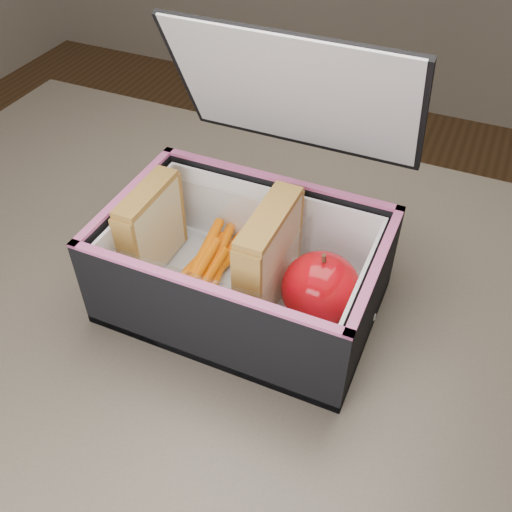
{
  "coord_description": "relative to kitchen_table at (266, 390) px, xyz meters",
  "views": [
    {
      "loc": [
        0.14,
        -0.35,
        1.22
      ],
      "look_at": [
        -0.03,
        0.05,
        0.81
      ],
      "focal_mm": 40.0,
      "sensor_mm": 36.0,
      "label": 1
    }
  ],
  "objects": [
    {
      "name": "paper_napkin",
      "position": [
        0.04,
        0.04,
        0.11
      ],
      "size": [
        0.11,
        0.11,
        0.01
      ],
      "primitive_type": "cube",
      "rotation": [
        0.0,
        0.0,
        -0.43
      ],
      "color": "white",
      "rests_on": "lunch_bag"
    },
    {
      "name": "red_apple",
      "position": [
        0.04,
        0.04,
        0.15
      ],
      "size": [
        0.09,
        0.09,
        0.08
      ],
      "rotation": [
        0.0,
        0.0,
        -0.12
      ],
      "color": "#9C0E0D",
      "rests_on": "paper_napkin"
    },
    {
      "name": "carrot_sticks",
      "position": [
        -0.09,
        0.05,
        0.12
      ],
      "size": [
        0.05,
        0.14,
        0.03
      ],
      "color": "orange",
      "rests_on": "plastic_tub"
    },
    {
      "name": "kitchen_table",
      "position": [
        0.0,
        0.0,
        0.0
      ],
      "size": [
        1.2,
        0.8,
        0.75
      ],
      "color": "brown",
      "rests_on": "ground"
    },
    {
      "name": "plastic_tub",
      "position": [
        -0.09,
        0.04,
        0.14
      ],
      "size": [
        0.18,
        0.13,
        0.08
      ],
      "primitive_type": null,
      "color": "white",
      "rests_on": "lunch_bag"
    },
    {
      "name": "sandwich_right",
      "position": [
        -0.02,
        0.04,
        0.16
      ],
      "size": [
        0.03,
        0.11,
        0.12
      ],
      "color": "beige",
      "rests_on": "plastic_tub"
    },
    {
      "name": "lunch_bag",
      "position": [
        -0.04,
        0.05,
        0.15
      ],
      "size": [
        0.28,
        0.27,
        0.27
      ],
      "color": "black",
      "rests_on": "kitchen_table"
    },
    {
      "name": "sandwich_left",
      "position": [
        -0.16,
        0.04,
        0.16
      ],
      "size": [
        0.03,
        0.09,
        0.1
      ],
      "color": "beige",
      "rests_on": "plastic_tub"
    }
  ]
}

